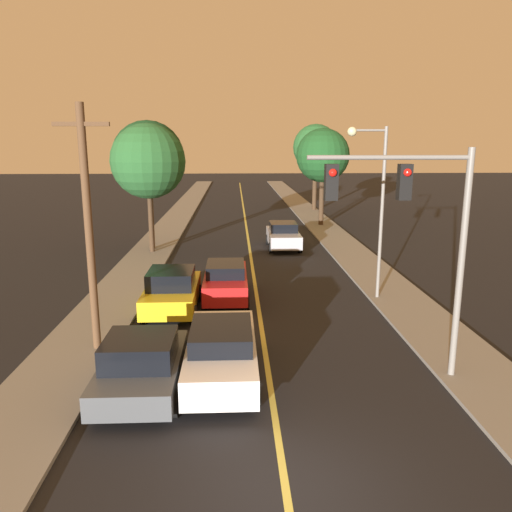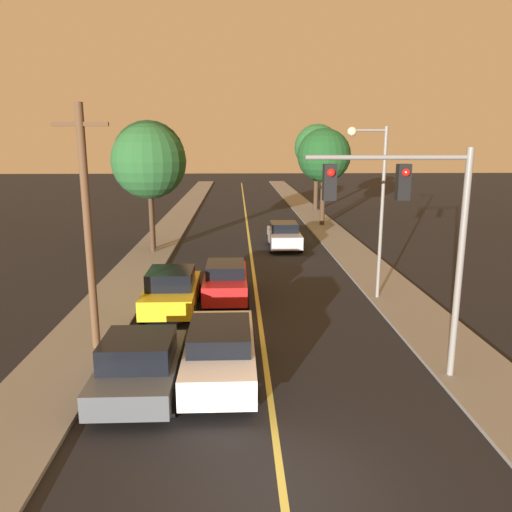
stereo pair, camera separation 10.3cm
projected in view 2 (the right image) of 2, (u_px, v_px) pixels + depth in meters
ground_plane at (283, 493)px, 9.25m from camera, size 200.00×200.00×0.00m
road_surface at (246, 216)px, 44.33m from camera, size 9.25×80.00×0.01m
sidewalk_left at (180, 216)px, 44.10m from camera, size 2.50×80.00×0.12m
sidewalk_right at (312, 215)px, 44.54m from camera, size 2.50×80.00×0.12m
car_near_lane_front at (220, 350)px, 13.60m from camera, size 1.97×4.89×1.58m
car_near_lane_second at (226, 280)px, 20.55m from camera, size 1.86×4.37×1.58m
car_outer_lane_front at (140, 365)px, 12.80m from camera, size 2.10×3.97×1.58m
car_outer_lane_second at (172, 290)px, 19.11m from camera, size 2.03×4.28×1.67m
car_far_oncoming at (284, 235)px, 30.63m from camera, size 1.96×4.31×1.58m
traffic_signal_mast at (413, 218)px, 12.72m from camera, size 4.22×0.42×6.12m
streetlamp_right at (374, 190)px, 19.66m from camera, size 1.58×0.36×6.85m
utility_pole_left at (88, 226)px, 14.74m from camera, size 1.60×0.24×7.35m
tree_left_near at (149, 157)px, 28.91m from camera, size 4.17×4.17×7.52m
tree_left_far at (149, 161)px, 28.20m from camera, size 4.23×4.23×7.33m
tree_right_near at (324, 156)px, 37.84m from camera, size 4.06×4.06×7.34m
tree_right_far at (317, 148)px, 46.49m from camera, size 4.24×4.24×7.96m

